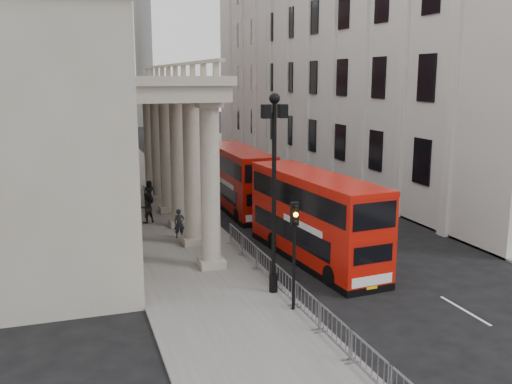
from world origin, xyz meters
The scene contains 19 objects.
ground centered at (0.00, 0.00, 0.00)m, with size 260.00×260.00×0.00m, color black.
sidewalk_west centered at (-3.00, 30.00, 0.06)m, with size 6.00×140.00×0.12m, color slate.
sidewalk_east centered at (13.50, 30.00, 0.06)m, with size 3.00×140.00×0.12m, color slate.
kerb centered at (-0.05, 30.00, 0.07)m, with size 0.20×140.00×0.14m, color slate.
portico_building centered at (-10.50, 18.00, 6.00)m, with size 9.00×28.00×12.00m, color #9F9585.
brick_building centered at (-10.50, 48.00, 11.00)m, with size 9.00×32.00×22.00m, color maroon.
west_building_far centered at (-10.50, 80.00, 10.00)m, with size 9.00×30.00×20.00m, color #9F9585.
east_building centered at (16.00, 32.00, 12.50)m, with size 8.00×55.00×25.00m, color #BBB8AF.
monument_column centered at (6.00, 92.00, 15.98)m, with size 8.00×8.00×54.20m.
lamp_post_south centered at (-0.60, 4.00, 4.91)m, with size 1.05×0.44×8.32m.
lamp_post_mid centered at (-0.60, 20.00, 4.91)m, with size 1.05×0.44×8.32m.
lamp_post_north centered at (-0.60, 36.00, 4.91)m, with size 1.05×0.44×8.32m.
traffic_light centered at (-0.50, 1.98, 3.11)m, with size 0.28×0.33×4.30m.
crowd_barriers centered at (-0.35, 2.23, 0.67)m, with size 0.50×18.75×1.10m.
bus_near centered at (2.91, 7.68, 2.29)m, with size 3.32×10.31×4.38m.
bus_far centered at (2.53, 19.51, 2.23)m, with size 2.50×9.92×4.27m.
pedestrian_a centered at (-2.80, 13.40, 0.95)m, with size 0.60×0.40×1.66m, color black.
pedestrian_b centered at (-4.10, 17.43, 1.08)m, with size 0.93×0.73×1.92m, color black.
pedestrian_c centered at (-3.13, 23.13, 0.94)m, with size 0.80×0.52×1.64m, color black.
Camera 1 is at (-8.51, -17.45, 9.07)m, focal length 40.00 mm.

